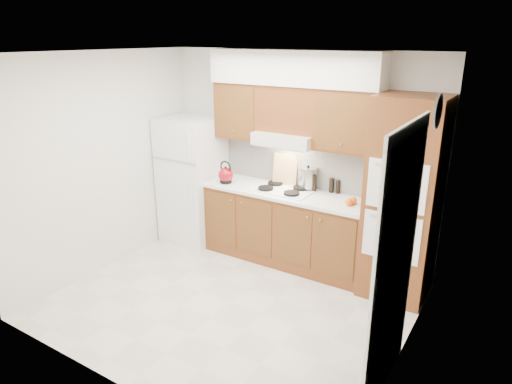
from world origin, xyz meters
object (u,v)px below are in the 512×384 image
oven_cabinet (403,200)px  kettle (226,175)px  stock_pot (308,177)px  fridge (193,180)px

oven_cabinet → kettle: size_ratio=11.34×
oven_cabinet → stock_pot: (-1.23, 0.23, -0.01)m
oven_cabinet → stock_pot: bearing=169.3°
fridge → oven_cabinet: (2.85, 0.03, 0.24)m
fridge → kettle: 0.64m
oven_cabinet → fridge: bearing=-179.3°
fridge → kettle: (0.61, -0.07, 0.19)m
fridge → oven_cabinet: size_ratio=0.78×
oven_cabinet → stock_pot: 1.25m
kettle → oven_cabinet: bearing=26.1°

